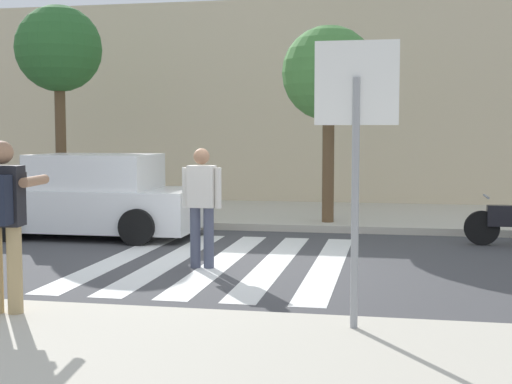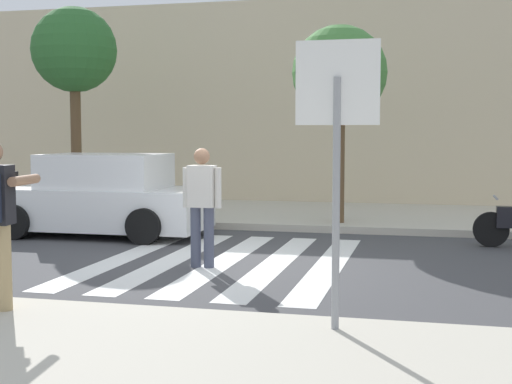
% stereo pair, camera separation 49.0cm
% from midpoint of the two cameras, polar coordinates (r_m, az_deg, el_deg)
% --- Properties ---
extents(ground_plane, '(120.00, 120.00, 0.00)m').
position_cam_midpoint_polar(ground_plane, '(10.65, -4.31, -5.77)').
color(ground_plane, '#424244').
extents(sidewalk_far, '(60.00, 4.80, 0.14)m').
position_cam_midpoint_polar(sidewalk_far, '(16.45, 1.18, -1.80)').
color(sidewalk_far, beige).
rests_on(sidewalk_far, ground).
extents(building_facade_far, '(56.00, 4.00, 5.42)m').
position_cam_midpoint_polar(building_facade_far, '(20.71, 3.27, 6.86)').
color(building_facade_far, beige).
rests_on(building_facade_far, ground).
extents(crosswalk_stripe_0, '(0.44, 5.20, 0.01)m').
position_cam_midpoint_polar(crosswalk_stripe_0, '(11.36, -11.88, -5.18)').
color(crosswalk_stripe_0, silver).
rests_on(crosswalk_stripe_0, ground).
extents(crosswalk_stripe_1, '(0.44, 5.20, 0.01)m').
position_cam_midpoint_polar(crosswalk_stripe_1, '(11.07, -8.05, -5.38)').
color(crosswalk_stripe_1, silver).
rests_on(crosswalk_stripe_1, ground).
extents(crosswalk_stripe_2, '(0.44, 5.20, 0.01)m').
position_cam_midpoint_polar(crosswalk_stripe_2, '(10.84, -4.03, -5.56)').
color(crosswalk_stripe_2, silver).
rests_on(crosswalk_stripe_2, ground).
extents(crosswalk_stripe_3, '(0.44, 5.20, 0.01)m').
position_cam_midpoint_polar(crosswalk_stripe_3, '(10.67, 0.15, -5.72)').
color(crosswalk_stripe_3, silver).
rests_on(crosswalk_stripe_3, ground).
extents(crosswalk_stripe_4, '(0.44, 5.20, 0.01)m').
position_cam_midpoint_polar(crosswalk_stripe_4, '(10.55, 4.44, -5.85)').
color(crosswalk_stripe_4, silver).
rests_on(crosswalk_stripe_4, ground).
extents(stop_sign, '(0.76, 0.08, 2.63)m').
position_cam_midpoint_polar(stop_sign, '(6.52, 5.88, 5.76)').
color(stop_sign, gray).
rests_on(stop_sign, sidewalk_near).
extents(photographer_with_backpack, '(0.65, 0.89, 1.72)m').
position_cam_midpoint_polar(photographer_with_backpack, '(7.55, -21.41, -1.47)').
color(photographer_with_backpack, tan).
rests_on(photographer_with_backpack, sidewalk_near).
extents(pedestrian_crossing, '(0.58, 0.24, 1.72)m').
position_cam_midpoint_polar(pedestrian_crossing, '(10.24, -5.73, -0.70)').
color(pedestrian_crossing, '#474C60').
rests_on(pedestrian_crossing, ground).
extents(parked_car_white, '(4.10, 1.92, 1.55)m').
position_cam_midpoint_polar(parked_car_white, '(13.75, -14.08, -0.48)').
color(parked_car_white, white).
rests_on(parked_car_white, ground).
extents(street_tree_west, '(1.93, 1.93, 4.65)m').
position_cam_midpoint_polar(street_tree_west, '(16.92, -16.32, 10.78)').
color(street_tree_west, brown).
rests_on(street_tree_west, sidewalk_far).
extents(street_tree_center, '(1.89, 1.89, 3.94)m').
position_cam_midpoint_polar(street_tree_center, '(14.47, 4.88, 9.31)').
color(street_tree_center, brown).
rests_on(street_tree_center, sidewalk_far).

